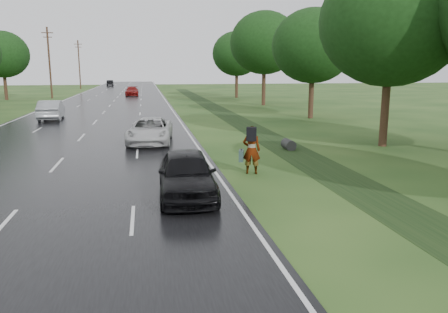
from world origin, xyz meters
name	(u,v)px	position (x,y,z in m)	size (l,w,h in m)	color
ground	(1,229)	(0.00, 0.00, 0.00)	(220.00, 220.00, 0.00)	#1F4017
road	(113,103)	(0.00, 45.00, 0.02)	(14.00, 180.00, 0.04)	black
edge_stripe_east	(166,102)	(6.75, 45.00, 0.04)	(0.12, 180.00, 0.01)	silver
edge_stripe_west	(57,103)	(-6.75, 45.00, 0.04)	(0.12, 180.00, 0.01)	silver
center_line	(113,102)	(0.00, 45.00, 0.04)	(0.12, 180.00, 0.01)	silver
drainage_ditch	(250,127)	(11.50, 18.71, 0.04)	(2.20, 120.00, 0.56)	black
utility_pole_far	(49,62)	(-9.20, 55.00, 5.20)	(1.60, 0.26, 10.00)	#3E2919
utility_pole_distant	(79,64)	(-9.20, 85.00, 5.20)	(1.60, 0.26, 10.00)	#3E2919
tree_east_b	(391,22)	(17.00, 10.00, 6.68)	(7.60, 7.60, 10.11)	#3E2919
tree_east_c	(313,46)	(18.20, 24.00, 6.14)	(7.00, 7.00, 9.29)	#3E2919
tree_east_d	(264,43)	(17.80, 38.00, 7.15)	(8.00, 8.00, 10.76)	#3E2919
tree_east_f	(237,54)	(17.50, 52.00, 6.37)	(7.20, 7.20, 9.62)	#3E2919
tree_west_f	(2,54)	(-14.80, 53.00, 6.14)	(7.00, 7.00, 9.29)	#3E2919
pedestrian	(251,149)	(8.17, 4.95, 1.02)	(0.96, 0.96, 1.99)	#A5998C
white_pickup	(150,131)	(4.21, 13.13, 0.76)	(2.38, 5.16, 1.44)	#BCBCBC
dark_sedan	(187,174)	(5.25, 2.00, 0.82)	(1.85, 4.59, 1.56)	black
silver_sedan	(51,110)	(-3.76, 26.44, 0.85)	(1.72, 4.93, 1.63)	#92969A
far_car_red	(132,91)	(2.08, 58.81, 0.75)	(1.99, 4.89, 1.42)	maroon
far_car_dark	(110,83)	(-4.09, 98.41, 0.76)	(1.53, 4.38, 1.44)	black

